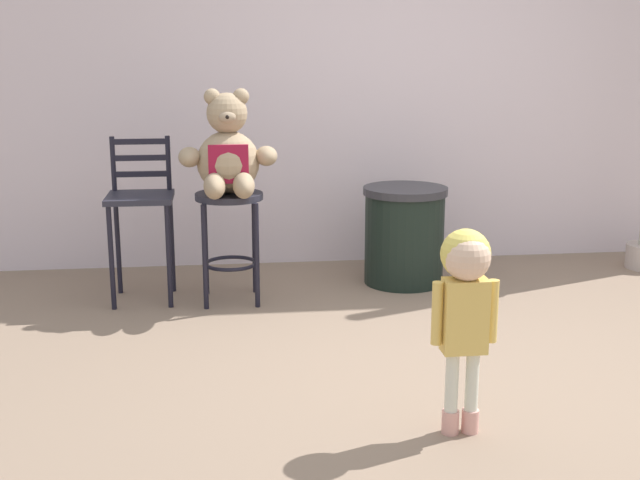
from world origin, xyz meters
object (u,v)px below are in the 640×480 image
Objects in this scene: child_walking at (465,288)px; bar_chair_empty at (141,206)px; teddy_bear at (228,156)px; bar_stool_with_teddy at (230,223)px; trash_bin at (404,235)px.

child_walking is 2.57m from bar_chair_empty.
teddy_bear reaches higher than bar_chair_empty.
child_walking reaches higher than bar_stool_with_teddy.
child_walking is (0.93, -1.96, -0.30)m from teddy_bear.
child_walking is (0.93, -1.99, 0.13)m from bar_stool_with_teddy.
trash_bin is (0.26, 2.25, -0.30)m from child_walking.
bar_stool_with_teddy is 1.05× the size of trash_bin.
bar_stool_with_teddy is 1.09× the size of teddy_bear.
trash_bin is at bearing 14.04° from teddy_bear.
teddy_bear is 0.73× the size of child_walking.
bar_chair_empty is (-1.49, 2.09, -0.02)m from child_walking.
bar_chair_empty is at bearing 166.50° from teddy_bear.
trash_bin is at bearing -126.37° from child_walking.
teddy_bear is at bearing -90.00° from bar_stool_with_teddy.
teddy_bear is (0.00, -0.03, 0.43)m from bar_stool_with_teddy.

